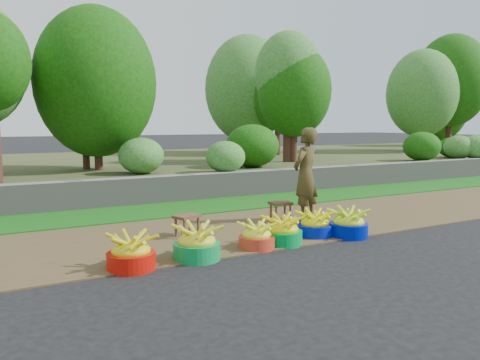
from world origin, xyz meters
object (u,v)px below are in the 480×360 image
basin_c (257,237)px  basin_f (349,224)px  vendor_woman (305,175)px  basin_d (283,231)px  stool_right (280,206)px  basin_e (315,225)px  stool_left (187,219)px  basin_b (197,244)px  basin_a (131,253)px

basin_c → basin_f: 1.46m
vendor_woman → basin_d: bearing=16.7°
stool_right → vendor_woman: (0.32, -0.24, 0.52)m
basin_e → stool_left: size_ratio=1.22×
basin_b → basin_a: bearing=-179.6°
basin_e → stool_right: size_ratio=1.37×
basin_f → basin_d: bearing=174.9°
basin_b → stool_left: (0.31, 1.05, 0.07)m
basin_a → stool_right: (2.85, 1.34, 0.08)m
basin_d → stool_right: (0.79, 1.25, 0.08)m
basin_f → basin_b: bearing=179.9°
basin_c → basin_e: (1.04, 0.15, 0.01)m
stool_left → stool_right: stool_right is taller
basin_a → basin_e: bearing=4.7°
basin_b → basin_e: basin_b is taller
basin_b → basin_f: size_ratio=1.03×
basin_b → basin_c: size_ratio=1.20×
basin_c → stool_left: (-0.55, 0.98, 0.10)m
basin_e → stool_left: 1.80m
basin_c → basin_d: bearing=2.8°
basin_b → basin_f: bearing=-0.1°
basin_c → basin_d: 0.41m
basin_d → basin_f: 1.06m
stool_right → stool_left: bearing=-170.9°
basin_d → vendor_woman: bearing=42.2°
basin_b → basin_f: basin_b is taller
stool_right → vendor_woman: 0.65m
basin_c → basin_e: bearing=8.1°
stool_left → stool_right: bearing=9.1°
stool_left → basin_f: bearing=-27.7°
basin_a → basin_f: size_ratio=0.98×
basin_a → stool_left: 1.52m
basin_f → vendor_woman: bearing=87.0°
basin_e → vendor_woman: 1.17m
basin_b → stool_left: size_ratio=1.37×
basin_b → basin_c: 0.86m
stool_left → stool_right: size_ratio=1.12×
basin_a → basin_f: bearing=-0.0°
basin_b → basin_f: 2.32m
stool_left → basin_b: bearing=-106.3°
basin_f → stool_left: 2.28m
vendor_woman → basin_b: bearing=-0.8°
basin_c → stool_right: basin_c is taller
vendor_woman → stool_left: bearing=-24.3°
basin_b → stool_right: bearing=32.9°
basin_f → stool_left: basin_f is taller
basin_c → basin_e: 1.05m
basin_f → vendor_woman: vendor_woman is taller
basin_c → basin_d: basin_d is taller
vendor_woman → basin_c: bearing=8.6°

